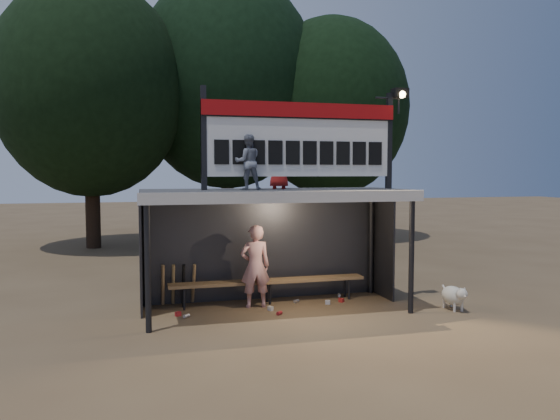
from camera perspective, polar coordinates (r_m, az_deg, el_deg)
name	(u,v)px	position (r m, az deg, el deg)	size (l,w,h in m)	color
ground	(275,310)	(10.69, -0.49, -10.38)	(80.00, 80.00, 0.00)	brown
player	(255,266)	(10.73, -2.61, -5.89)	(0.59, 0.39, 1.63)	silver
child_a	(248,162)	(10.17, -3.39, 5.00)	(0.50, 0.39, 1.03)	slate
child_b	(279,164)	(10.84, -0.11, 4.83)	(0.48, 0.31, 0.98)	#AC1D1A
dugout_shelter	(272,213)	(10.62, -0.82, -0.37)	(5.10, 2.08, 2.32)	#373739
scoreboard_assembly	(304,137)	(10.52, 2.48, 7.64)	(4.10, 0.27, 1.99)	black
bench	(269,282)	(11.12, -1.21, -7.53)	(4.00, 0.35, 0.48)	olive
tree_left	(90,89)	(20.28, -19.24, 11.88)	(6.46, 6.46, 9.27)	black
tree_mid	(227,83)	(22.11, -5.59, 13.12)	(7.22, 7.22, 10.36)	black
tree_right	(331,108)	(22.03, 5.37, 10.59)	(6.08, 6.08, 8.72)	black
dog	(454,296)	(11.14, 17.74, -8.51)	(0.36, 0.81, 0.49)	beige
bats	(178,284)	(11.10, -10.58, -7.63)	(0.68, 0.35, 0.84)	olive
litter	(280,306)	(10.83, 0.02, -9.98)	(3.55, 1.23, 0.08)	#A11D1B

